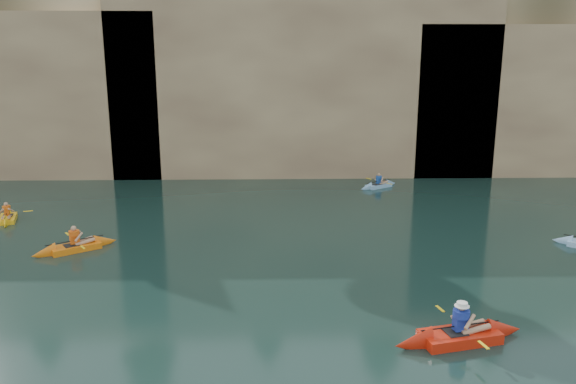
{
  "coord_description": "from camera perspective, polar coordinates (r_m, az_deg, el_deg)",
  "views": [
    {
      "loc": [
        0.14,
        -13.26,
        7.64
      ],
      "look_at": [
        0.59,
        5.7,
        3.0
      ],
      "focal_mm": 35.0,
      "sensor_mm": 36.0,
      "label": 1
    }
  ],
  "objects": [
    {
      "name": "cliff_slab_center",
      "position": [
        35.96,
        1.63,
        10.65
      ],
      "size": [
        24.0,
        2.4,
        11.4
      ],
      "primitive_type": "cube",
      "color": "tan",
      "rests_on": "ground"
    },
    {
      "name": "cliff",
      "position": [
        43.29,
        -1.59,
        11.57
      ],
      "size": [
        70.0,
        16.0,
        12.0
      ],
      "primitive_type": "cube",
      "color": "tan",
      "rests_on": "ground"
    },
    {
      "name": "kayaker_yellow",
      "position": [
        29.69,
        -26.6,
        -2.37
      ],
      "size": [
        2.16,
        2.84,
        1.13
      ],
      "rotation": [
        0.0,
        0.0,
        -1.25
      ],
      "color": "#F0B114",
      "rests_on": "ground"
    },
    {
      "name": "main_kayaker",
      "position": [
        16.5,
        17.03,
        -13.74
      ],
      "size": [
        3.94,
        2.53,
        1.43
      ],
      "rotation": [
        0.0,
        0.0,
        0.23
      ],
      "color": "red",
      "rests_on": "ground"
    },
    {
      "name": "sea_cave_center",
      "position": [
        35.96,
        -7.98,
        3.94
      ],
      "size": [
        3.5,
        1.0,
        3.2
      ],
      "primitive_type": "cube",
      "color": "black",
      "rests_on": "ground"
    },
    {
      "name": "ground",
      "position": [
        15.3,
        -1.77,
        -16.21
      ],
      "size": [
        160.0,
        160.0,
        0.0
      ],
      "primitive_type": "plane",
      "color": "black",
      "rests_on": "ground"
    },
    {
      "name": "kayaker_orange",
      "position": [
        24.18,
        -20.8,
        -5.21
      ],
      "size": [
        3.18,
        2.55,
        1.27
      ],
      "rotation": [
        0.0,
        0.0,
        0.61
      ],
      "color": "orange",
      "rests_on": "ground"
    },
    {
      "name": "sea_cave_east",
      "position": [
        36.96,
        14.17,
        4.94
      ],
      "size": [
        5.0,
        1.0,
        4.5
      ],
      "primitive_type": "cube",
      "color": "black",
      "rests_on": "ground"
    },
    {
      "name": "kayaker_ltblue_mid",
      "position": [
        33.69,
        9.19,
        0.69
      ],
      "size": [
        2.68,
        2.12,
        1.07
      ],
      "rotation": [
        0.0,
        0.0,
        0.6
      ],
      "color": "#7DAAD1",
      "rests_on": "ground"
    }
  ]
}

